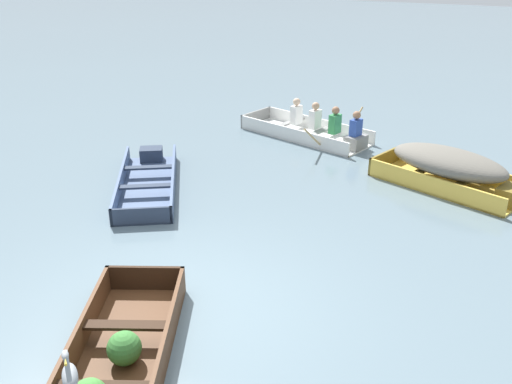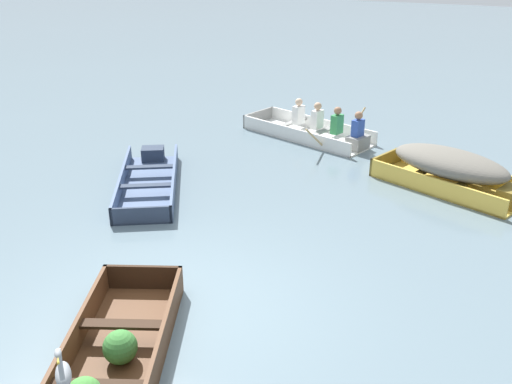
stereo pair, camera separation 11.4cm
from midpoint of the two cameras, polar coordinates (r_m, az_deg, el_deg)
The scene contains 6 objects.
ground_plane at distance 7.63m, azimuth -6.73°, elevation -11.58°, with size 80.00×80.00×0.00m, color slate.
dinghy_dark_varnish_foreground at distance 6.60m, azimuth -14.15°, elevation -17.14°, with size 2.22×3.48×0.43m.
skiff_yellow_near_moored at distance 11.50m, azimuth 19.18°, elevation 2.35°, with size 3.04×2.12×0.75m.
skiff_slate_blue_mid_moored at distance 11.31m, azimuth -10.38°, elevation 1.22°, with size 2.46×3.28×0.32m.
rowboat_white_with_crew at distance 13.78m, azimuth 6.23°, elevation 6.19°, with size 3.42×2.45×0.90m.
heron_on_dinghy at distance 5.55m, azimuth -18.15°, elevation -16.91°, with size 0.36×0.39×0.84m.
Camera 2 is at (3.31, -5.27, 4.43)m, focal length 40.00 mm.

